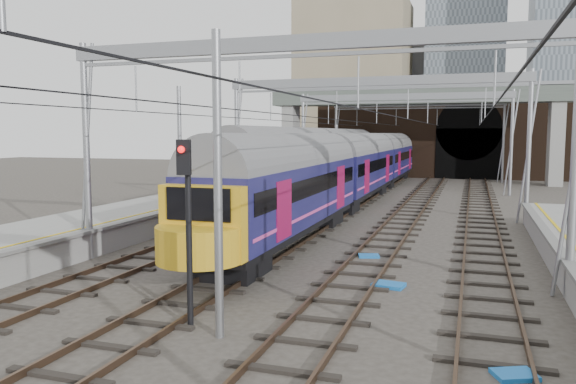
% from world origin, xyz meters
% --- Properties ---
extents(ground, '(160.00, 160.00, 0.00)m').
position_xyz_m(ground, '(0.00, 0.00, 0.00)').
color(ground, '#38332D').
rests_on(ground, ground).
extents(tracks, '(14.40, 80.00, 0.22)m').
position_xyz_m(tracks, '(0.00, 15.00, 0.02)').
color(tracks, '#4C3828').
rests_on(tracks, ground).
extents(overhead_line, '(16.80, 80.00, 8.00)m').
position_xyz_m(overhead_line, '(0.00, 21.49, 6.57)').
color(overhead_line, gray).
rests_on(overhead_line, ground).
extents(retaining_wall, '(28.00, 2.75, 9.00)m').
position_xyz_m(retaining_wall, '(1.40, 51.93, 4.33)').
color(retaining_wall, black).
rests_on(retaining_wall, ground).
extents(overbridge, '(28.00, 3.00, 9.25)m').
position_xyz_m(overbridge, '(0.00, 46.00, 7.27)').
color(overbridge, gray).
rests_on(overbridge, ground).
extents(city_skyline, '(37.50, 27.50, 60.00)m').
position_xyz_m(city_skyline, '(2.73, 70.48, 17.09)').
color(city_skyline, tan).
rests_on(city_skyline, ground).
extents(train_main, '(2.74, 63.42, 4.74)m').
position_xyz_m(train_main, '(-2.00, 36.61, 2.45)').
color(train_main, black).
rests_on(train_main, ground).
extents(train_second, '(3.03, 35.04, 5.14)m').
position_xyz_m(train_second, '(-6.00, 32.95, 2.62)').
color(train_second, black).
rests_on(train_second, ground).
extents(signal_near_centre, '(0.36, 0.46, 4.58)m').
position_xyz_m(signal_near_centre, '(-0.99, 2.36, 2.91)').
color(signal_near_centre, black).
rests_on(signal_near_centre, ground).
extents(equip_cover_a, '(1.05, 0.81, 0.11)m').
position_xyz_m(equip_cover_a, '(3.12, 7.55, 0.06)').
color(equip_cover_a, blue).
rests_on(equip_cover_a, ground).
extents(equip_cover_b, '(0.90, 0.74, 0.09)m').
position_xyz_m(equip_cover_b, '(1.80, 11.52, 0.05)').
color(equip_cover_b, blue).
rests_on(equip_cover_b, ground).
extents(equip_cover_c, '(0.96, 0.84, 0.09)m').
position_xyz_m(equip_cover_c, '(6.37, 1.83, 0.05)').
color(equip_cover_c, blue).
rests_on(equip_cover_c, ground).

